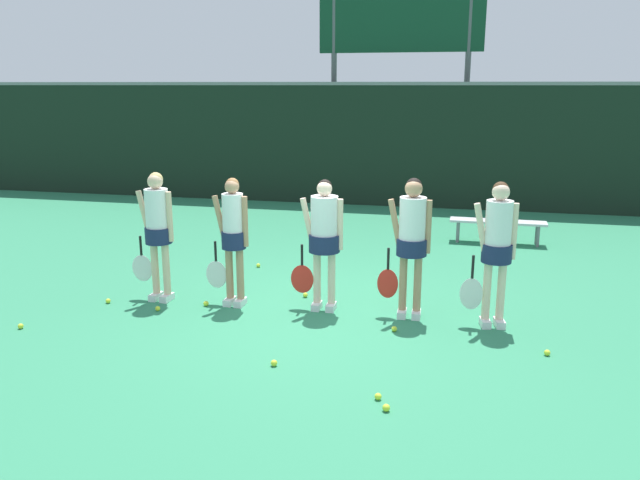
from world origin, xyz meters
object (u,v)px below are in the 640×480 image
object	(u,v)px
player_1	(233,233)
player_2	(324,234)
tennis_ball_10	(21,326)
tennis_ball_4	(108,301)
player_4	(497,242)
tennis_ball_3	(394,329)
bench_courtside	(498,224)
player_3	(411,235)
tennis_ball_8	(305,295)
player_0	(157,226)
tennis_ball_9	(547,353)
tennis_ball_2	(158,309)
tennis_ball_7	(386,408)
scoreboard	(400,31)
tennis_ball_11	(258,265)
tennis_ball_1	(206,304)
tennis_ball_5	(274,363)
tennis_ball_6	(378,396)

from	to	relation	value
player_1	player_2	bearing A→B (deg)	6.29
tennis_ball_10	tennis_ball_4	bearing A→B (deg)	62.75
player_4	tennis_ball_3	size ratio (longest dim) A/B	26.74
bench_courtside	tennis_ball_4	world-z (taller)	bench_courtside
player_3	tennis_ball_4	bearing A→B (deg)	-175.28
tennis_ball_3	tennis_ball_8	distance (m)	1.68
player_0	player_4	distance (m)	4.47
tennis_ball_4	tennis_ball_9	distance (m)	5.71
bench_courtside	tennis_ball_2	size ratio (longest dim) A/B	26.77
tennis_ball_2	tennis_ball_7	world-z (taller)	tennis_ball_7
tennis_ball_3	scoreboard	bearing A→B (deg)	95.91
player_2	tennis_ball_11	distance (m)	2.45
scoreboard	tennis_ball_4	bearing A→B (deg)	-108.93
tennis_ball_9	tennis_ball_11	size ratio (longest dim) A/B	1.05
tennis_ball_2	tennis_ball_7	bearing A→B (deg)	-30.74
tennis_ball_8	tennis_ball_4	bearing A→B (deg)	-162.11
bench_courtside	tennis_ball_3	size ratio (longest dim) A/B	26.25
tennis_ball_7	tennis_ball_9	bearing A→B (deg)	45.12
player_2	player_4	size ratio (longest dim) A/B	0.97
tennis_ball_7	player_4	bearing A→B (deg)	66.79
tennis_ball_7	tennis_ball_9	distance (m)	2.27
player_4	player_3	bearing A→B (deg)	165.52
scoreboard	tennis_ball_10	size ratio (longest dim) A/B	79.90
tennis_ball_2	tennis_ball_9	bearing A→B (deg)	-4.03
bench_courtside	tennis_ball_9	world-z (taller)	bench_courtside
tennis_ball_7	tennis_ball_8	bearing A→B (deg)	117.17
tennis_ball_4	player_0	bearing A→B (deg)	25.62
player_3	tennis_ball_1	world-z (taller)	player_3
tennis_ball_4	tennis_ball_8	xyz separation A→B (m)	(2.59, 0.84, 0.00)
tennis_ball_9	player_4	bearing A→B (deg)	125.89
player_3	tennis_ball_3	size ratio (longest dim) A/B	26.71
scoreboard	bench_courtside	distance (m)	6.13
player_3	tennis_ball_10	xyz separation A→B (m)	(-4.64, -1.48, -1.05)
bench_courtside	tennis_ball_1	size ratio (longest dim) A/B	24.76
scoreboard	tennis_ball_2	xyz separation A→B (m)	(-2.22, -8.96, -4.17)
player_0	player_2	xyz separation A→B (m)	(2.30, 0.13, -0.02)
tennis_ball_5	tennis_ball_6	distance (m)	1.28
player_1	tennis_ball_2	xyz separation A→B (m)	(-0.92, -0.48, -0.98)
tennis_ball_5	tennis_ball_11	size ratio (longest dim) A/B	1.09
player_0	player_4	bearing A→B (deg)	4.12
player_2	tennis_ball_1	world-z (taller)	player_2
scoreboard	tennis_ball_11	bearing A→B (deg)	-103.05
tennis_ball_4	tennis_ball_6	xyz separation A→B (m)	(3.99, -1.88, 0.00)
tennis_ball_5	tennis_ball_11	bearing A→B (deg)	110.77
scoreboard	tennis_ball_2	bearing A→B (deg)	-103.93
player_0	tennis_ball_5	bearing A→B (deg)	-34.39
bench_courtside	tennis_ball_2	bearing A→B (deg)	-132.44
tennis_ball_2	tennis_ball_10	xyz separation A→B (m)	(-1.36, -0.95, 0.00)
player_0	tennis_ball_11	distance (m)	2.23
tennis_ball_3	tennis_ball_10	size ratio (longest dim) A/B	1.00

